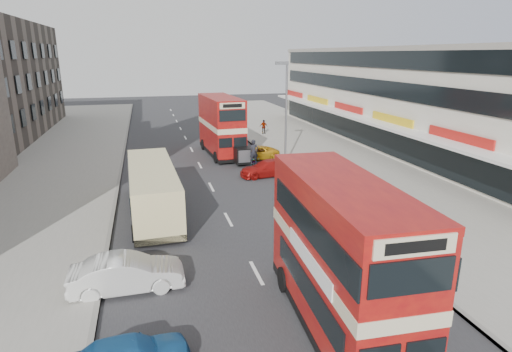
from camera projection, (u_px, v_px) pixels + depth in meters
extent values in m
plane|color=#28282B|center=(270.00, 299.00, 15.43)|extent=(160.00, 160.00, 0.00)
cube|color=#28282B|center=(200.00, 165.00, 34.00)|extent=(12.00, 90.00, 0.01)
cube|color=gray|center=(336.00, 156.00, 36.91)|extent=(12.00, 90.00, 0.15)
cube|color=gray|center=(38.00, 175.00, 31.06)|extent=(12.00, 90.00, 0.15)
cube|color=gray|center=(121.00, 169.00, 32.50)|extent=(0.20, 90.00, 0.16)
cube|color=gray|center=(272.00, 160.00, 35.47)|extent=(0.20, 90.00, 0.16)
cube|color=beige|center=(408.00, 100.00, 39.48)|extent=(8.00, 46.00, 9.00)
cube|color=black|center=(367.00, 132.00, 39.31)|extent=(0.10, 44.00, 2.40)
cube|color=gray|center=(413.00, 49.00, 38.20)|extent=(8.20, 46.20, 0.40)
cube|color=white|center=(359.00, 118.00, 38.71)|extent=(1.80, 44.00, 0.20)
cylinder|color=slate|center=(286.00, 116.00, 32.64)|extent=(0.16, 0.16, 8.00)
cube|color=slate|center=(282.00, 63.00, 31.42)|extent=(1.00, 0.20, 0.25)
cube|color=black|center=(336.00, 316.00, 13.90)|extent=(2.77, 7.72, 0.33)
cube|color=maroon|center=(338.00, 285.00, 13.58)|extent=(2.75, 7.72, 2.09)
cube|color=beige|center=(340.00, 252.00, 13.25)|extent=(2.80, 7.76, 0.43)
cube|color=maroon|center=(342.00, 218.00, 12.93)|extent=(2.75, 7.72, 2.00)
cube|color=maroon|center=(344.00, 185.00, 12.63)|extent=(2.78, 7.74, 0.24)
cube|color=black|center=(222.00, 151.00, 37.60)|extent=(2.93, 7.93, 0.34)
cube|color=maroon|center=(221.00, 138.00, 37.28)|extent=(2.91, 7.93, 2.14)
cube|color=beige|center=(221.00, 124.00, 36.94)|extent=(2.95, 7.97, 0.44)
cube|color=maroon|center=(221.00, 111.00, 36.61)|extent=(2.91, 7.93, 2.05)
cube|color=maroon|center=(220.00, 98.00, 36.30)|extent=(2.93, 7.95, 0.24)
cube|color=black|center=(242.00, 155.00, 33.55)|extent=(1.24, 1.24, 1.27)
cube|color=black|center=(154.00, 207.00, 23.68)|extent=(2.77, 9.60, 0.38)
cube|color=#D2C488|center=(153.00, 188.00, 23.38)|extent=(2.75, 9.60, 2.47)
imported|color=silver|center=(127.00, 274.00, 15.86)|extent=(4.23, 1.51, 1.39)
imported|color=#A31310|center=(267.00, 168.00, 30.85)|extent=(4.24, 2.07, 1.19)
imported|color=orange|center=(255.00, 153.00, 35.70)|extent=(4.23, 2.37, 1.12)
imported|color=gray|center=(330.00, 169.00, 28.88)|extent=(0.74, 0.57, 1.82)
imported|color=gray|center=(264.00, 127.00, 46.41)|extent=(0.91, 0.39, 1.54)
imported|color=gray|center=(254.00, 163.00, 33.06)|extent=(0.76, 1.67, 0.85)
imported|color=black|center=(254.00, 152.00, 32.81)|extent=(0.75, 0.54, 1.91)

